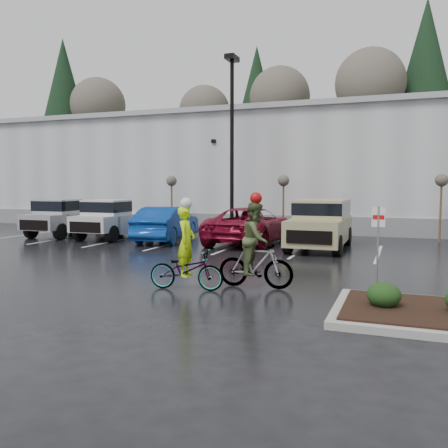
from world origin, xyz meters
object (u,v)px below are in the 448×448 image
at_px(sapling_mid, 284,184).
at_px(fire_lane_sign, 378,241).
at_px(pickup_white, 117,218).
at_px(car_red, 250,225).
at_px(cyclist_hivis, 186,261).
at_px(lamppost, 232,126).
at_px(suv_tan, 320,224).
at_px(cyclist_olive, 256,254).
at_px(sapling_east, 442,184).
at_px(car_blue, 167,224).
at_px(sapling_west, 172,184).
at_px(pickup_silver, 69,217).

height_order(sapling_mid, fire_lane_sign, sapling_mid).
xyz_separation_m(sapling_mid, pickup_white, (-7.72, -3.72, -1.75)).
distance_m(car_red, cyclist_hivis, 9.89).
relative_size(lamppost, suv_tan, 1.81).
height_order(pickup_white, cyclist_olive, cyclist_olive).
xyz_separation_m(sapling_east, car_blue, (-12.18, -4.12, -1.90)).
distance_m(sapling_west, sapling_east, 14.00).
bearing_deg(sapling_east, sapling_mid, 180.00).
xyz_separation_m(car_blue, cyclist_hivis, (5.34, -9.20, -0.10)).
xyz_separation_m(sapling_west, sapling_east, (14.00, 0.00, 0.00)).
bearing_deg(lamppost, cyclist_hivis, -75.62).
height_order(car_blue, cyclist_olive, cyclist_olive).
bearing_deg(cyclist_hivis, sapling_east, -34.22).
xyz_separation_m(sapling_mid, car_blue, (-4.68, -4.12, -1.90)).
xyz_separation_m(sapling_east, suv_tan, (-4.89, -4.30, -1.70)).
xyz_separation_m(sapling_west, cyclist_olive, (8.76, -12.48, -1.83)).
xyz_separation_m(pickup_silver, cyclist_hivis, (11.37, -9.63, -0.25)).
height_order(pickup_white, suv_tan, suv_tan).
bearing_deg(sapling_mid, pickup_silver, -161.00).
xyz_separation_m(sapling_west, car_blue, (1.82, -4.12, -1.90)).
distance_m(pickup_white, car_red, 7.02).
distance_m(sapling_east, suv_tan, 6.73).
bearing_deg(sapling_mid, pickup_white, -154.25).
distance_m(suv_tan, cyclist_olive, 8.19).
bearing_deg(lamppost, pickup_silver, -161.87).
height_order(sapling_west, fire_lane_sign, sapling_west).
distance_m(lamppost, cyclist_hivis, 13.64).
bearing_deg(sapling_east, pickup_silver, -168.55).
xyz_separation_m(sapling_mid, fire_lane_sign, (5.30, -12.80, -1.32)).
relative_size(pickup_silver, cyclist_hivis, 2.20).
height_order(lamppost, suv_tan, lamppost).
bearing_deg(sapling_west, sapling_mid, 0.00).
xyz_separation_m(car_red, cyclist_hivis, (1.36, -9.79, -0.10)).
distance_m(sapling_mid, car_blue, 6.52).
bearing_deg(pickup_white, lamppost, 27.56).
bearing_deg(sapling_east, sapling_west, 180.00).
bearing_deg(suv_tan, pickup_white, 176.84).
distance_m(pickup_white, cyclist_olive, 13.28).
bearing_deg(car_red, sapling_mid, -99.47).
bearing_deg(fire_lane_sign, suv_tan, 107.57).
relative_size(lamppost, sapling_east, 2.88).
height_order(fire_lane_sign, car_blue, fire_lane_sign).
height_order(sapling_east, fire_lane_sign, sapling_east).
distance_m(lamppost, car_blue, 6.17).
bearing_deg(pickup_white, sapling_west, 71.84).
height_order(sapling_west, cyclist_olive, sapling_west).
bearing_deg(sapling_west, sapling_east, 0.00).
distance_m(fire_lane_sign, pickup_white, 15.88).
bearing_deg(cyclist_hivis, car_red, 0.91).
bearing_deg(sapling_east, pickup_white, -166.25).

